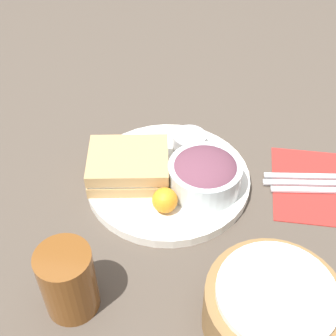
{
  "coord_description": "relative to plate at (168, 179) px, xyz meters",
  "views": [
    {
      "loc": [
        -0.09,
        0.62,
        0.65
      ],
      "look_at": [
        0.0,
        0.0,
        0.04
      ],
      "focal_mm": 50.0,
      "sensor_mm": 36.0,
      "label": 1
    }
  ],
  "objects": [
    {
      "name": "napkin",
      "position": [
        -0.27,
        -0.03,
        -0.01
      ],
      "size": [
        0.14,
        0.2,
        0.0
      ],
      "primitive_type": "cube",
      "color": "#B22823",
      "rests_on": "ground_plane"
    },
    {
      "name": "sandwich",
      "position": [
        0.07,
        0.01,
        0.04
      ],
      "size": [
        0.16,
        0.14,
        0.05
      ],
      "color": "tan",
      "rests_on": "plate"
    },
    {
      "name": "ground_plane",
      "position": [
        0.0,
        0.0,
        -0.01
      ],
      "size": [
        4.0,
        4.0,
        0.0
      ],
      "primitive_type": "plane",
      "color": "#4C4238"
    },
    {
      "name": "spoon",
      "position": [
        -0.27,
        -0.01,
        -0.0
      ],
      "size": [
        0.15,
        0.03,
        0.01
      ],
      "primitive_type": "cube",
      "rotation": [
        0.0,
        0.0,
        3.26
      ],
      "color": "silver",
      "rests_on": "napkin"
    },
    {
      "name": "fork",
      "position": [
        -0.27,
        -0.05,
        -0.0
      ],
      "size": [
        0.17,
        0.03,
        0.01
      ],
      "primitive_type": "cube",
      "rotation": [
        0.0,
        0.0,
        3.26
      ],
      "color": "silver",
      "rests_on": "napkin"
    },
    {
      "name": "dressing_cup",
      "position": [
        -0.03,
        -0.08,
        0.03
      ],
      "size": [
        0.07,
        0.07,
        0.04
      ],
      "primitive_type": "cylinder",
      "color": "#B7B7BC",
      "rests_on": "plate"
    },
    {
      "name": "orange_wedge",
      "position": [
        -0.01,
        0.08,
        0.03
      ],
      "size": [
        0.05,
        0.05,
        0.05
      ],
      "primitive_type": "sphere",
      "color": "orange",
      "rests_on": "plate"
    },
    {
      "name": "drink_glass",
      "position": [
        0.11,
        0.27,
        0.05
      ],
      "size": [
        0.08,
        0.08,
        0.12
      ],
      "primitive_type": "cylinder",
      "color": "brown",
      "rests_on": "ground_plane"
    },
    {
      "name": "plate",
      "position": [
        0.0,
        0.0,
        0.0
      ],
      "size": [
        0.31,
        0.31,
        0.02
      ],
      "primitive_type": "cylinder",
      "color": "white",
      "rests_on": "ground_plane"
    },
    {
      "name": "bread_basket",
      "position": [
        -0.19,
        0.27,
        0.03
      ],
      "size": [
        0.2,
        0.2,
        0.09
      ],
      "color": "olive",
      "rests_on": "ground_plane"
    },
    {
      "name": "salad_bowl",
      "position": [
        -0.07,
        0.02,
        0.04
      ],
      "size": [
        0.13,
        0.13,
        0.07
      ],
      "color": "silver",
      "rests_on": "plate"
    },
    {
      "name": "knife",
      "position": [
        -0.27,
        -0.03,
        -0.0
      ],
      "size": [
        0.18,
        0.03,
        0.01
      ],
      "primitive_type": "cube",
      "rotation": [
        0.0,
        0.0,
        3.26
      ],
      "color": "silver",
      "rests_on": "napkin"
    }
  ]
}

